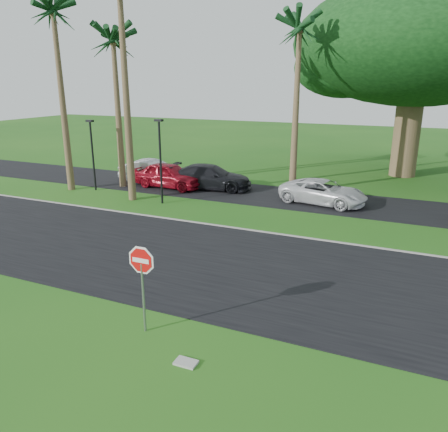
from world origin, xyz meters
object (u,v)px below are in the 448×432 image
stop_sign_near (142,272)px  car_minivan (323,192)px  car_silver (153,171)px  car_red (169,175)px  car_dark (210,177)px

stop_sign_near → car_minivan: bearing=83.2°
stop_sign_near → car_silver: bearing=121.9°
car_silver → car_red: 2.12m
stop_sign_near → car_dark: bearing=109.3°
car_minivan → car_silver: bearing=94.9°
car_red → car_minivan: 9.85m
stop_sign_near → car_silver: 18.79m
stop_sign_near → car_red: 16.98m
car_dark → car_minivan: size_ratio=1.09×
stop_sign_near → car_minivan: 15.16m
car_dark → car_minivan: (7.27, -0.66, -0.09)m
car_silver → car_dark: size_ratio=0.86×
car_silver → car_minivan: (11.71, -0.91, -0.07)m
stop_sign_near → car_dark: size_ratio=0.50×
car_silver → car_minivan: size_ratio=0.93×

